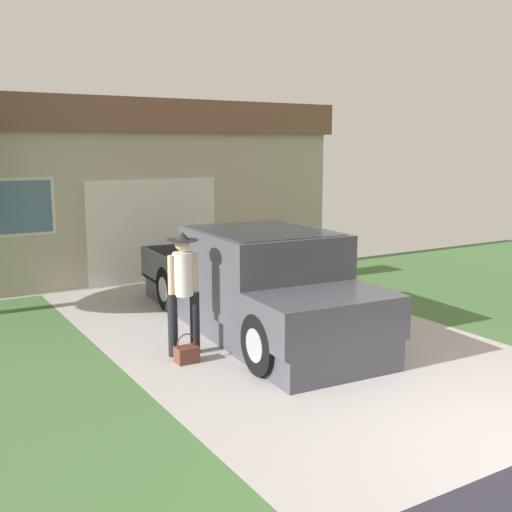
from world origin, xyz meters
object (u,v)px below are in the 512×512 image
(house_with_garage, at_px, (126,183))
(wheeled_trash_bin, at_px, (322,252))
(handbag, at_px, (187,353))
(person_with_hat, at_px, (183,284))
(pickup_truck, at_px, (260,286))

(house_with_garage, relative_size, wheeled_trash_bin, 8.54)
(handbag, height_order, wheeled_trash_bin, wheeled_trash_bin)
(wheeled_trash_bin, bearing_deg, person_with_hat, -146.28)
(pickup_truck, distance_m, person_with_hat, 1.52)
(pickup_truck, bearing_deg, wheeled_trash_bin, -135.77)
(pickup_truck, distance_m, house_with_garage, 7.39)
(person_with_hat, height_order, house_with_garage, house_with_garage)
(house_with_garage, height_order, wheeled_trash_bin, house_with_garage)
(handbag, height_order, house_with_garage, house_with_garage)
(person_with_hat, bearing_deg, house_with_garage, 82.56)
(handbag, distance_m, house_with_garage, 8.37)
(pickup_truck, height_order, house_with_garage, house_with_garage)
(person_with_hat, xyz_separation_m, house_with_garage, (1.89, 7.61, 0.96))
(house_with_garage, bearing_deg, pickup_truck, -93.42)
(pickup_truck, height_order, wheeled_trash_bin, pickup_truck)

